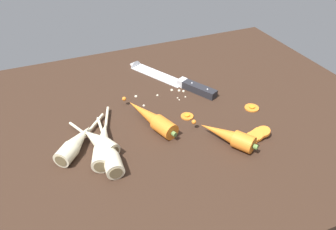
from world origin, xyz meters
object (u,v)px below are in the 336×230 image
whole_carrot_second (228,136)px  chefs_knife (168,78)px  carrot_slice_stray_mid (187,116)px  parsnip_front (98,141)px  parsnip_mid_left (76,143)px  whole_carrot (152,118)px  carrot_slice_stray_near (252,107)px  parsnip_back (103,143)px  carrot_slice_stack (256,135)px  parsnip_mid_right (109,152)px

whole_carrot_second → chefs_knife: bearing=92.4°
chefs_knife → carrot_slice_stray_mid: bearing=-98.3°
parsnip_front → parsnip_mid_left: same height
whole_carrot → whole_carrot_second: bearing=-43.9°
whole_carrot → parsnip_front: size_ratio=1.22×
chefs_knife → whole_carrot: size_ratio=1.54×
parsnip_mid_left → chefs_knife: bearing=34.4°
chefs_knife → whole_carrot: bearing=-122.7°
whole_carrot_second → carrot_slice_stray_mid: size_ratio=4.56×
carrot_slice_stray_mid → parsnip_mid_left: bearing=-176.6°
chefs_knife → carrot_slice_stray_near: bearing=-57.6°
chefs_knife → carrot_slice_stray_near: 28.55cm
whole_carrot_second → parsnip_back: size_ratio=0.66×
whole_carrot_second → carrot_slice_stray_near: (13.89, 10.09, -1.74)cm
carrot_slice_stack → carrot_slice_stray_mid: size_ratio=2.14×
whole_carrot_second → parsnip_back: whole_carrot_second is taller
whole_carrot → carrot_slice_stack: size_ratio=2.89×
parsnip_front → parsnip_mid_right: 4.86cm
whole_carrot → carrot_slice_stray_mid: whole_carrot is taller
whole_carrot → carrot_slice_stray_mid: (9.98, -0.43, -1.74)cm
parsnip_mid_right → whole_carrot_second: bearing=-11.6°
chefs_knife → parsnip_mid_left: 39.78cm
chefs_knife → carrot_slice_stack: (8.85, -35.46, 0.18)cm
whole_carrot_second → carrot_slice_stray_mid: (-4.45, 13.46, -1.74)cm
carrot_slice_stray_mid → parsnip_back: bearing=-169.6°
chefs_knife → parsnip_mid_right: 38.88cm
parsnip_front → carrot_slice_stray_near: 43.17cm
whole_carrot_second → parsnip_mid_left: (-34.23, 11.71, -0.12)cm
chefs_knife → parsnip_mid_left: (-32.81, -22.47, 1.33)cm
parsnip_front → carrot_slice_stray_near: bearing=-0.4°
parsnip_front → carrot_slice_stray_mid: size_ratio=5.07×
parsnip_mid_left → parsnip_back: same height
parsnip_front → carrot_slice_stack: size_ratio=2.36×
parsnip_mid_left → carrot_slice_stray_near: size_ratio=4.19×
whole_carrot_second → parsnip_mid_right: size_ratio=0.69×
parsnip_mid_left → carrot_slice_stray_mid: bearing=3.4°
whole_carrot_second → carrot_slice_stray_near: bearing=36.0°
whole_carrot_second → parsnip_mid_left: size_ratio=0.93×
parsnip_mid_left → carrot_slice_stray_near: 48.17cm
parsnip_mid_right → chefs_knife: bearing=47.1°
parsnip_mid_left → carrot_slice_stray_mid: size_ratio=4.88×
chefs_knife → carrot_slice_stray_near: size_ratio=8.19×
parsnip_front → parsnip_mid_left: size_ratio=1.04×
parsnip_mid_right → carrot_slice_stack: size_ratio=3.08×
chefs_knife → parsnip_front: (-27.82, -23.83, 1.33)cm
parsnip_mid_right → carrot_slice_stray_near: size_ratio=5.66×
whole_carrot_second → parsnip_front: bearing=160.5°
carrot_slice_stack → carrot_slice_stray_mid: carrot_slice_stack is taller
chefs_knife → parsnip_mid_right: (-26.43, -28.48, 1.33)cm
parsnip_back → parsnip_mid_right: bearing=-80.7°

